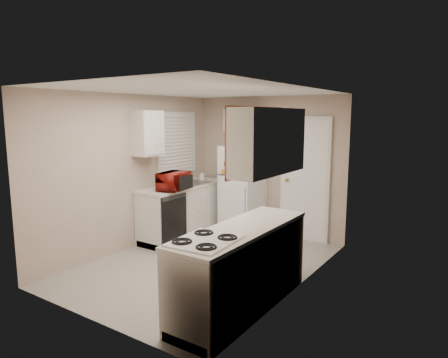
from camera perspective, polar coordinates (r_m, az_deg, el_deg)
The scene contains 19 objects.
floor at distance 5.77m, azimuth -2.83°, elevation -12.02°, with size 3.80×3.80×0.00m, color #B9B5AA.
ceiling at distance 5.39m, azimuth -3.03°, elevation 12.52°, with size 3.80×3.80×0.00m, color white.
wall_left at distance 6.38m, azimuth -13.05°, elevation 0.96°, with size 3.80×3.80×0.00m, color #BEA895.
wall_right at distance 4.76m, azimuth 10.71°, elevation -1.66°, with size 3.80×3.80×0.00m, color #BEA895.
wall_back at distance 7.05m, azimuth 6.35°, elevation 1.88°, with size 2.80×2.80×0.00m, color #BEA895.
wall_front at distance 4.12m, azimuth -18.98°, elevation -3.66°, with size 2.80×2.80×0.00m, color #BEA895.
left_counter at distance 6.96m, azimuth -5.71°, elevation -4.48°, with size 0.60×1.80×0.90m, color silver.
dishwasher at distance 6.33m, azimuth -7.15°, elevation -5.51°, with size 0.03×0.58×0.72m, color black.
sink at distance 6.99m, azimuth -4.98°, elevation -0.97°, with size 0.54×0.74×0.16m, color gray.
microwave at distance 6.36m, azimuth -7.20°, elevation -0.28°, with size 0.29×0.52×0.35m, color maroon.
soap_bottle at distance 7.35m, azimuth -3.12°, elevation 0.64°, with size 0.08×0.08×0.17m, color silver.
window_blinds at distance 7.07m, azimuth -6.71°, elevation 5.15°, with size 0.10×0.98×1.08m, color silver.
upper_cabinet_left at distance 6.37m, azimuth -10.87°, elevation 6.44°, with size 0.30×0.45×0.70m, color silver.
refrigerator at distance 7.02m, azimuth 2.69°, elevation -1.60°, with size 0.64×0.62×1.55m, color white.
cabinet_over_fridge at distance 7.06m, azimuth 2.99°, elevation 8.44°, with size 0.70×0.30×0.40m, color silver.
interior_door at distance 6.75m, azimuth 11.44°, elevation -0.11°, with size 0.86×0.06×2.08m, color white.
right_counter at distance 4.41m, azimuth 2.52°, elevation -12.52°, with size 0.60×2.00×0.90m, color silver.
stove at distance 3.98m, azimuth -2.67°, elevation -15.82°, with size 0.53×0.65×0.79m, color white.
upper_cabinet_right at distance 4.30m, azimuth 6.45°, elevation 5.38°, with size 0.30×1.20×0.70m, color silver.
Camera 1 is at (3.23, -4.31, 2.07)m, focal length 32.00 mm.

